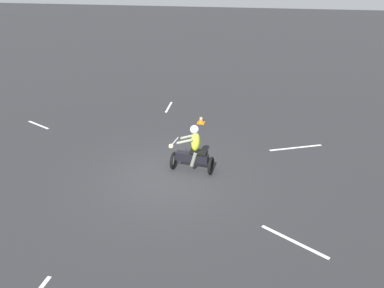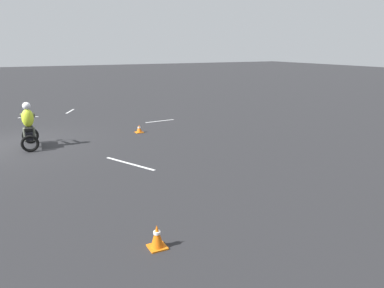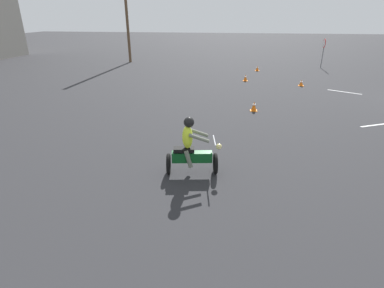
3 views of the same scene
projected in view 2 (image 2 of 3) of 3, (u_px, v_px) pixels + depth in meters
name	position (u px, v px, depth m)	size (l,w,h in m)	color
ground_plane	(11.00, 145.00, 13.83)	(120.00, 120.00, 0.00)	#28282B
motorcycle_rider_foreground	(29.00, 128.00, 13.32)	(0.75, 1.53, 1.66)	black
traffic_cone_mid_center	(157.00, 237.00, 6.74)	(0.32, 0.32, 0.45)	orange
traffic_cone_far_right	(139.00, 129.00, 15.82)	(0.32, 0.32, 0.32)	orange
lane_stripe_nw	(130.00, 164.00, 11.66)	(0.10, 2.13, 0.01)	silver
lane_stripe_w	(160.00, 121.00, 18.30)	(0.10, 1.53, 0.01)	silver
lane_stripe_sw	(70.00, 111.00, 21.06)	(0.10, 1.47, 0.01)	silver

